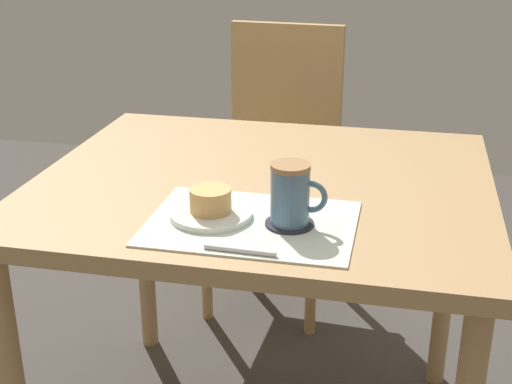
% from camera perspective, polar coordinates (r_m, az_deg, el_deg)
% --- Properties ---
extents(dining_table, '(1.00, 0.86, 0.74)m').
position_cam_1_polar(dining_table, '(1.62, 0.56, -1.77)').
color(dining_table, tan).
rests_on(dining_table, ground_plane).
extents(wooden_chair, '(0.44, 0.44, 0.94)m').
position_cam_1_polar(wooden_chair, '(2.43, 1.76, 2.99)').
color(wooden_chair, tan).
rests_on(wooden_chair, ground_plane).
extents(placemat, '(0.39, 0.29, 0.00)m').
position_cam_1_polar(placemat, '(1.36, -0.36, -2.50)').
color(placemat, silver).
rests_on(placemat, dining_table).
extents(pastry_plate, '(0.16, 0.16, 0.01)m').
position_cam_1_polar(pastry_plate, '(1.38, -3.63, -1.77)').
color(pastry_plate, silver).
rests_on(pastry_plate, placemat).
extents(pastry, '(0.08, 0.08, 0.05)m').
position_cam_1_polar(pastry, '(1.37, -3.66, -0.65)').
color(pastry, '#E0A860').
rests_on(pastry, pastry_plate).
extents(coffee_coaster, '(0.09, 0.09, 0.00)m').
position_cam_1_polar(coffee_coaster, '(1.35, 2.70, -2.54)').
color(coffee_coaster, '#232328').
rests_on(coffee_coaster, placemat).
extents(coffee_mug, '(0.11, 0.07, 0.12)m').
position_cam_1_polar(coffee_mug, '(1.32, 2.85, -0.15)').
color(coffee_mug, slate).
rests_on(coffee_mug, coffee_coaster).
extents(teaspoon, '(0.13, 0.01, 0.01)m').
position_cam_1_polar(teaspoon, '(1.24, -1.28, -4.70)').
color(teaspoon, silver).
rests_on(teaspoon, placemat).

